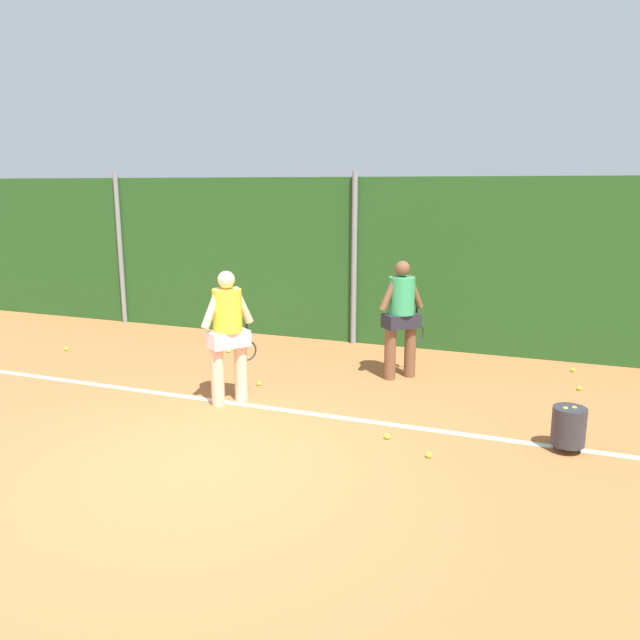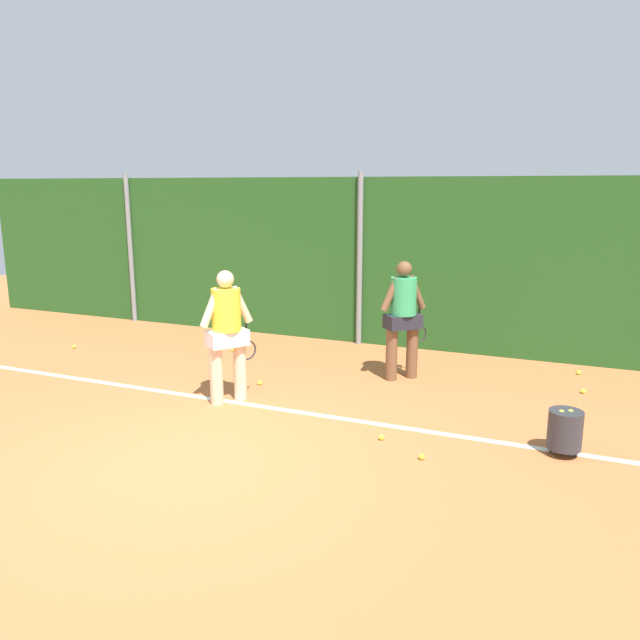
{
  "view_description": "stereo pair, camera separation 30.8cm",
  "coord_description": "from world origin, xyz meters",
  "px_view_note": "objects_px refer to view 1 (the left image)",
  "views": [
    {
      "loc": [
        3.26,
        -5.1,
        2.84
      ],
      "look_at": [
        0.34,
        2.74,
        1.01
      ],
      "focal_mm": 34.6,
      "sensor_mm": 36.0,
      "label": 1
    },
    {
      "loc": [
        3.54,
        -4.99,
        2.84
      ],
      "look_at": [
        0.34,
        2.74,
        1.01
      ],
      "focal_mm": 34.6,
      "sensor_mm": 36.0,
      "label": 2
    }
  ],
  "objects_px": {
    "player_foreground_near": "(228,330)",
    "tennis_ball_8": "(573,370)",
    "player_midcourt": "(401,313)",
    "tennis_ball_9": "(429,455)",
    "tennis_ball_11": "(579,388)",
    "tennis_ball_6": "(259,383)",
    "tennis_ball_5": "(66,349)",
    "ball_hopper": "(569,426)",
    "tennis_ball_3": "(387,436)",
    "tennis_ball_1": "(228,351)"
  },
  "relations": [
    {
      "from": "tennis_ball_11",
      "to": "tennis_ball_1",
      "type": "bearing_deg",
      "value": 179.51
    },
    {
      "from": "ball_hopper",
      "to": "tennis_ball_5",
      "type": "height_order",
      "value": "ball_hopper"
    },
    {
      "from": "ball_hopper",
      "to": "tennis_ball_3",
      "type": "xyz_separation_m",
      "value": [
        -1.92,
        -0.37,
        -0.26
      ]
    },
    {
      "from": "ball_hopper",
      "to": "tennis_ball_1",
      "type": "distance_m",
      "value": 5.91
    },
    {
      "from": "player_foreground_near",
      "to": "player_midcourt",
      "type": "xyz_separation_m",
      "value": [
        1.87,
        1.87,
        -0.0
      ]
    },
    {
      "from": "tennis_ball_3",
      "to": "tennis_ball_5",
      "type": "height_order",
      "value": "same"
    },
    {
      "from": "tennis_ball_3",
      "to": "tennis_ball_6",
      "type": "xyz_separation_m",
      "value": [
        -2.22,
        1.23,
        0.0
      ]
    },
    {
      "from": "tennis_ball_8",
      "to": "tennis_ball_11",
      "type": "xyz_separation_m",
      "value": [
        0.06,
        -0.92,
        0.0
      ]
    },
    {
      "from": "tennis_ball_1",
      "to": "ball_hopper",
      "type": "bearing_deg",
      "value": -22.96
    },
    {
      "from": "player_midcourt",
      "to": "tennis_ball_1",
      "type": "bearing_deg",
      "value": 129.63
    },
    {
      "from": "tennis_ball_8",
      "to": "tennis_ball_3",
      "type": "bearing_deg",
      "value": -120.31
    },
    {
      "from": "tennis_ball_11",
      "to": "tennis_ball_6",
      "type": "bearing_deg",
      "value": -162.21
    },
    {
      "from": "tennis_ball_3",
      "to": "tennis_ball_8",
      "type": "height_order",
      "value": "same"
    },
    {
      "from": "ball_hopper",
      "to": "player_foreground_near",
      "type": "bearing_deg",
      "value": 178.87
    },
    {
      "from": "tennis_ball_11",
      "to": "ball_hopper",
      "type": "bearing_deg",
      "value": -95.26
    },
    {
      "from": "tennis_ball_8",
      "to": "tennis_ball_9",
      "type": "xyz_separation_m",
      "value": [
        -1.53,
        -3.87,
        0.0
      ]
    },
    {
      "from": "tennis_ball_1",
      "to": "tennis_ball_8",
      "type": "relative_size",
      "value": 1.0
    },
    {
      "from": "player_foreground_near",
      "to": "tennis_ball_1",
      "type": "xyz_separation_m",
      "value": [
        -1.24,
        2.22,
        -0.96
      ]
    },
    {
      "from": "ball_hopper",
      "to": "tennis_ball_3",
      "type": "height_order",
      "value": "ball_hopper"
    },
    {
      "from": "ball_hopper",
      "to": "tennis_ball_1",
      "type": "height_order",
      "value": "ball_hopper"
    },
    {
      "from": "tennis_ball_5",
      "to": "tennis_ball_8",
      "type": "relative_size",
      "value": 1.0
    },
    {
      "from": "tennis_ball_8",
      "to": "tennis_ball_11",
      "type": "relative_size",
      "value": 1.0
    },
    {
      "from": "tennis_ball_8",
      "to": "tennis_ball_6",
      "type": "bearing_deg",
      "value": -151.64
    },
    {
      "from": "tennis_ball_8",
      "to": "tennis_ball_11",
      "type": "distance_m",
      "value": 0.92
    },
    {
      "from": "tennis_ball_5",
      "to": "player_midcourt",
      "type": "bearing_deg",
      "value": 5.23
    },
    {
      "from": "player_midcourt",
      "to": "tennis_ball_9",
      "type": "distance_m",
      "value": 2.97
    },
    {
      "from": "ball_hopper",
      "to": "tennis_ball_11",
      "type": "height_order",
      "value": "ball_hopper"
    },
    {
      "from": "tennis_ball_6",
      "to": "tennis_ball_9",
      "type": "distance_m",
      "value": 3.17
    },
    {
      "from": "tennis_ball_9",
      "to": "tennis_ball_11",
      "type": "xyz_separation_m",
      "value": [
        1.59,
        2.95,
        0.0
      ]
    },
    {
      "from": "player_midcourt",
      "to": "tennis_ball_9",
      "type": "height_order",
      "value": "player_midcourt"
    },
    {
      "from": "ball_hopper",
      "to": "tennis_ball_9",
      "type": "distance_m",
      "value": 1.57
    },
    {
      "from": "player_midcourt",
      "to": "tennis_ball_1",
      "type": "relative_size",
      "value": 26.85
    },
    {
      "from": "player_midcourt",
      "to": "tennis_ball_3",
      "type": "xyz_separation_m",
      "value": [
        0.4,
        -2.32,
        -0.96
      ]
    },
    {
      "from": "ball_hopper",
      "to": "tennis_ball_1",
      "type": "relative_size",
      "value": 7.78
    },
    {
      "from": "tennis_ball_11",
      "to": "tennis_ball_5",
      "type": "bearing_deg",
      "value": -174.28
    },
    {
      "from": "player_foreground_near",
      "to": "tennis_ball_9",
      "type": "relative_size",
      "value": 26.89
    },
    {
      "from": "ball_hopper",
      "to": "tennis_ball_11",
      "type": "xyz_separation_m",
      "value": [
        0.21,
        2.25,
        -0.26
      ]
    },
    {
      "from": "player_foreground_near",
      "to": "tennis_ball_6",
      "type": "distance_m",
      "value": 1.24
    },
    {
      "from": "ball_hopper",
      "to": "tennis_ball_8",
      "type": "bearing_deg",
      "value": 87.33
    },
    {
      "from": "ball_hopper",
      "to": "tennis_ball_3",
      "type": "bearing_deg",
      "value": -169.09
    },
    {
      "from": "tennis_ball_3",
      "to": "tennis_ball_1",
      "type": "bearing_deg",
      "value": 142.71
    },
    {
      "from": "tennis_ball_3",
      "to": "tennis_ball_11",
      "type": "distance_m",
      "value": 3.38
    },
    {
      "from": "tennis_ball_9",
      "to": "tennis_ball_11",
      "type": "bearing_deg",
      "value": 61.72
    },
    {
      "from": "ball_hopper",
      "to": "tennis_ball_9",
      "type": "xyz_separation_m",
      "value": [
        -1.38,
        -0.7,
        -0.26
      ]
    },
    {
      "from": "tennis_ball_8",
      "to": "tennis_ball_1",
      "type": "bearing_deg",
      "value": -171.12
    },
    {
      "from": "player_midcourt",
      "to": "tennis_ball_9",
      "type": "xyz_separation_m",
      "value": [
        0.94,
        -2.65,
        -0.96
      ]
    },
    {
      "from": "tennis_ball_8",
      "to": "tennis_ball_9",
      "type": "height_order",
      "value": "same"
    },
    {
      "from": "player_foreground_near",
      "to": "tennis_ball_8",
      "type": "xyz_separation_m",
      "value": [
        4.34,
        3.09,
        -0.96
      ]
    },
    {
      "from": "player_midcourt",
      "to": "tennis_ball_8",
      "type": "distance_m",
      "value": 2.92
    },
    {
      "from": "ball_hopper",
      "to": "tennis_ball_8",
      "type": "xyz_separation_m",
      "value": [
        0.15,
        3.17,
        -0.26
      ]
    }
  ]
}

